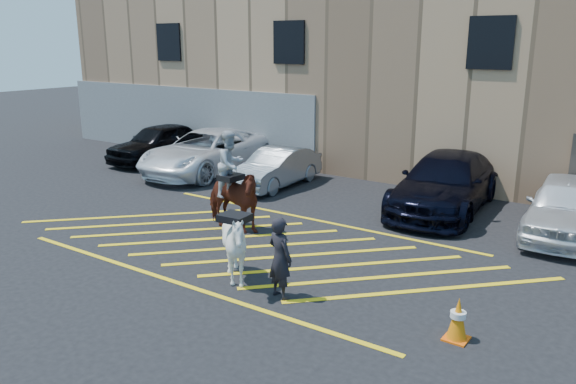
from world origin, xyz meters
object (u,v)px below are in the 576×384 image
Objects in this scene: car_black_suv at (159,143)px; car_silver_sedan at (276,168)px; car_white_suv at (567,207)px; handler at (280,258)px; traffic_cone at (458,319)px; car_blue_suv at (446,183)px; car_white_pickup at (207,152)px; mounted_bay at (231,191)px; saddled_white at (235,246)px.

car_black_suv is 1.17× the size of car_silver_sedan.
car_white_suv is 2.77× the size of handler.
handler reaches higher than traffic_cone.
car_black_suv is 11.61m from car_blue_suv.
traffic_cone is at bearing -25.84° from car_black_suv.
car_black_suv is 0.82× the size of car_blue_suv.
mounted_bay is at bearing -45.33° from car_white_pickup.
car_white_pickup is 7.62× the size of traffic_cone.
car_blue_suv reaches higher than car_white_pickup.
car_blue_suv is 6.14m from mounted_bay.
car_white_suv is at bearing 84.96° from traffic_cone.
car_blue_suv reaches higher than traffic_cone.
car_white_pickup is 9.83m from saddled_white.
car_black_suv reaches higher than car_white_suv.
car_white_pickup reaches higher than saddled_white.
mounted_bay is (-3.22, 2.48, 0.25)m from handler.
mounted_bay reaches higher than car_silver_sedan.
car_black_suv reaches higher than car_silver_sedan.
traffic_cone is at bearing -33.10° from car_white_pickup.
car_blue_suv is 7.43m from traffic_cone.
mounted_bay is (4.87, -4.47, 0.26)m from car_white_pickup.
car_blue_suv is 7.29m from handler.
car_white_suv is (3.19, -0.49, -0.05)m from car_blue_suv.
car_black_suv is at bearing 174.05° from car_white_suv.
mounted_bay is 3.49× the size of traffic_cone.
car_silver_sedan reaches higher than traffic_cone.
car_black_suv is 1.02× the size of car_white_suv.
car_white_pickup is 3.23m from car_silver_sedan.
handler is at bearing -37.56° from mounted_bay.
car_blue_suv is 7.42× the size of traffic_cone.
car_white_suv reaches higher than traffic_cone.
saddled_white reaches higher than car_silver_sedan.
saddled_white reaches higher than car_black_suv.
car_black_suv is 2.93m from car_white_pickup.
car_silver_sedan is at bearing -39.05° from handler.
saddled_white reaches higher than car_white_suv.
car_white_suv reaches higher than car_silver_sedan.
car_white_suv is 7.77m from handler.
car_blue_suv is (8.71, 0.32, 0.01)m from car_white_pickup.
car_black_suv is at bearing 153.70° from traffic_cone.
car_white_pickup is 11.91m from car_white_suv.
saddled_white is at bearing -48.89° from mounted_bay.
car_blue_suv is at bearing 4.10° from car_silver_sedan.
handler is 2.14× the size of traffic_cone.
mounted_bay is at bearing 161.55° from traffic_cone.
car_black_suv is at bearing 147.88° from mounted_bay.
car_blue_suv is 3.56× the size of saddled_white.
car_blue_suv is 3.46× the size of handler.
handler reaches higher than car_white_pickup.
mounted_bay reaches higher than car_white_suv.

